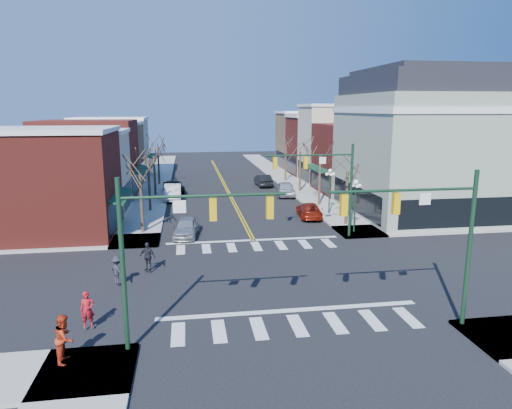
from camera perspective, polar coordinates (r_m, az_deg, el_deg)
name	(u,v)px	position (r m, az deg, el deg)	size (l,w,h in m)	color
ground	(272,277)	(27.24, 2.06, -9.06)	(160.00, 160.00, 0.00)	black
sidewalk_left	(148,209)	(46.18, -13.40, -0.51)	(3.50, 70.00, 0.15)	#9E9B93
sidewalk_right	(319,203)	(47.96, 7.91, 0.16)	(3.50, 70.00, 0.15)	#9E9B93
bldg_left_brick_a	(47,185)	(38.69, -24.66, 2.28)	(10.00, 8.50, 8.00)	maroon
bldg_left_stucco_a	(72,174)	(46.14, -22.06, 3.57)	(10.00, 7.00, 7.50)	beige
bldg_left_brick_b	(89,159)	(53.84, -20.19, 5.33)	(10.00, 9.00, 8.50)	maroon
bldg_left_tan	(102,155)	(61.94, -18.69, 5.87)	(10.00, 7.50, 7.80)	#9A7955
bldg_left_stucco_b	(111,148)	(69.54, -17.63, 6.70)	(10.00, 8.00, 8.20)	beige
bldg_right_brick_a	(362,159)	(54.94, 13.11, 5.60)	(10.00, 8.50, 8.00)	maroon
bldg_right_stucco	(340,145)	(62.08, 10.51, 7.33)	(10.00, 7.00, 10.00)	beige
bldg_right_brick_b	(324,146)	(69.25, 8.46, 7.23)	(10.00, 8.00, 8.50)	maroon
bldg_right_tan	(310,141)	(76.89, 6.71, 7.92)	(10.00, 8.00, 9.00)	#9A7955
victorian_corner	(420,143)	(44.96, 19.78, 7.28)	(12.25, 14.25, 13.30)	gray
traffic_mast_near_left	(170,239)	(18.30, -10.74, -4.27)	(6.60, 0.28, 7.20)	#14331E
traffic_mast_near_right	(432,228)	(21.00, 21.14, -2.77)	(6.60, 0.28, 7.20)	#14331E
traffic_mast_far_right	(328,178)	(34.36, 8.94, 3.34)	(6.60, 0.28, 7.20)	#14331E
lamppost_corner	(355,197)	(36.55, 12.31, 0.94)	(0.36, 0.36, 4.33)	#14331E
lamppost_midblock	(330,184)	(42.58, 9.21, 2.59)	(0.36, 0.36, 4.33)	#14331E
tree_left_a	(142,204)	(36.90, -14.11, 0.04)	(0.24, 0.24, 4.76)	#382B21
tree_left_b	(149,186)	(44.71, -13.20, 2.30)	(0.24, 0.24, 5.04)	#382B21
tree_left_c	(155,176)	(52.64, -12.54, 3.47)	(0.24, 0.24, 4.55)	#382B21
tree_left_d	(159,166)	(60.53, -12.07, 4.73)	(0.24, 0.24, 4.90)	#382B21
tree_right_a	(346,199)	(39.03, 11.24, 0.70)	(0.24, 0.24, 4.62)	#382B21
tree_right_b	(319,181)	(46.47, 7.93, 2.94)	(0.24, 0.24, 5.18)	#382B21
tree_right_c	(300,172)	(54.12, 5.52, 4.07)	(0.24, 0.24, 4.83)	#382B21
tree_right_d	(286,163)	(61.84, 3.71, 5.14)	(0.24, 0.24, 4.97)	#382B21
car_left_near	(186,227)	(35.73, -8.72, -2.83)	(1.73, 4.31, 1.47)	#ABACB0
car_left_mid	(173,192)	(50.39, -10.37, 1.54)	(1.78, 5.10, 1.68)	silver
car_left_far	(174,187)	(54.89, -10.25, 2.20)	(2.22, 4.82, 1.34)	black
car_right_near	(309,210)	(41.76, 6.65, -0.70)	(1.92, 4.72, 1.37)	maroon
car_right_mid	(285,188)	(51.87, 3.66, 2.01)	(2.01, 4.99, 1.70)	silver
car_right_far	(263,180)	(58.29, 0.90, 3.04)	(1.60, 4.59, 1.51)	black
pedestrian_red_a	(87,310)	(22.10, -20.34, -12.21)	(0.61, 0.40, 1.68)	#A9121B
pedestrian_red_b	(65,338)	(19.65, -22.81, -15.14)	(0.94, 0.73, 1.92)	#B42C13
pedestrian_dark_a	(148,256)	(28.36, -13.41, -6.33)	(1.02, 0.43, 1.74)	black
pedestrian_dark_b	(117,270)	(26.71, -16.96, -7.85)	(1.03, 0.59, 1.60)	#22222A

